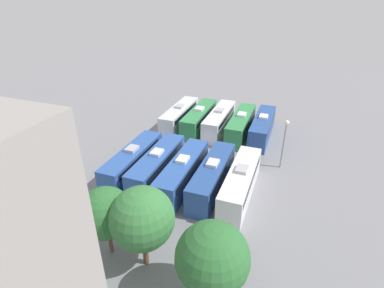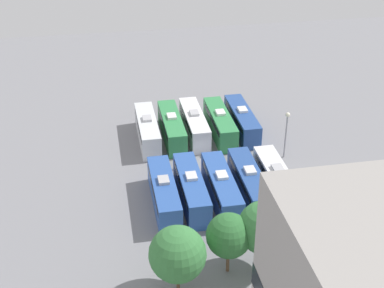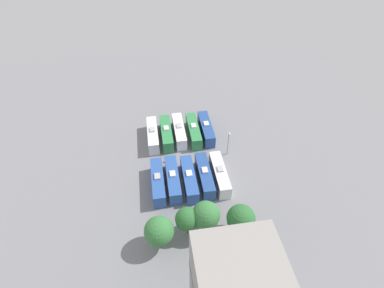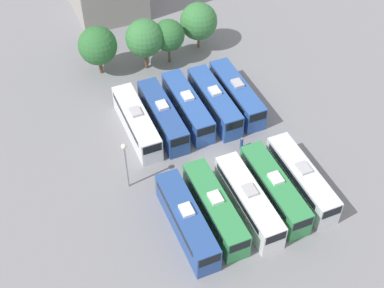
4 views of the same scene
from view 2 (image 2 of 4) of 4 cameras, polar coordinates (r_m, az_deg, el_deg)
The scene contains 17 objects.
ground_plane at distance 68.59m, azimuth 1.61°, elevation -2.15°, with size 112.57×112.57×0.00m, color gray.
bus_0 at distance 75.76m, azimuth 5.36°, elevation 2.56°, with size 2.54×11.22×3.58m.
bus_1 at distance 74.75m, azimuth 3.02°, elevation 2.25°, with size 2.54×11.22×3.58m.
bus_2 at distance 74.49m, azimuth 0.25°, elevation 2.20°, with size 2.54×11.22×3.58m.
bus_3 at distance 73.69m, azimuth -2.16°, elevation 1.85°, with size 2.54×11.22×3.58m.
bus_4 at distance 73.28m, azimuth -4.77°, elevation 1.59°, with size 2.54×11.22×3.58m.
bus_5 at distance 63.02m, azimuth 9.02°, elevation -3.84°, with size 2.54×11.22×3.58m.
bus_6 at distance 62.23m, azimuth 6.14°, elevation -4.09°, with size 2.54×11.22×3.58m.
bus_7 at distance 61.13m, azimuth 3.18°, elevation -4.63°, with size 2.54×11.22×3.58m.
bus_8 at distance 60.87m, azimuth -0.06°, elevation -4.75°, with size 2.54×11.22×3.58m.
bus_9 at distance 60.30m, azimuth -3.00°, elevation -5.17°, with size 2.54×11.22×3.58m.
worker_person at distance 67.21m, azimuth -1.39°, elevation -2.10°, with size 0.36×0.36×1.68m.
light_pole at distance 68.89m, azimuth 10.06°, elevation 1.84°, with size 0.60×0.60×6.50m.
tree_0 at distance 52.08m, azimuth 14.55°, elevation -9.19°, with size 5.13×5.13×6.92m.
tree_1 at distance 50.83m, azimuth 7.70°, elevation -8.83°, with size 5.08×5.08×7.34m.
tree_2 at distance 50.31m, azimuth 3.95°, elevation -9.72°, with size 4.33×4.33×6.51m.
tree_3 at distance 48.32m, azimuth -1.55°, elevation -11.67°, with size 5.21×5.21×6.92m.
Camera 2 is at (12.42, 56.85, 36.31)m, focal length 50.00 mm.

